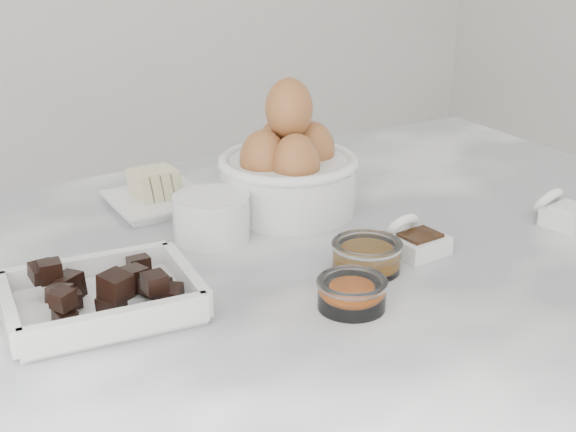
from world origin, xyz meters
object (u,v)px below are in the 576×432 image
object	(u,v)px
vanilla_spoon	(415,240)
zest_bowl	(352,292)
sugar_ramekin	(211,216)
honey_bowl	(367,255)
chocolate_dish	(101,293)
butter_plate	(157,194)
egg_bowl	(288,169)
salt_spoon	(563,212)

from	to	relation	value
vanilla_spoon	zest_bowl	bearing A→B (deg)	-151.38
sugar_ramekin	honey_bowl	bearing A→B (deg)	-55.99
chocolate_dish	vanilla_spoon	world-z (taller)	chocolate_dish
chocolate_dish	butter_plate	size ratio (longest dim) A/B	1.61
egg_bowl	vanilla_spoon	world-z (taller)	egg_bowl
butter_plate	salt_spoon	bearing A→B (deg)	-36.21
zest_bowl	vanilla_spoon	bearing A→B (deg)	28.62
vanilla_spoon	honey_bowl	bearing A→B (deg)	-170.93
honey_bowl	salt_spoon	world-z (taller)	salt_spoon
chocolate_dish	egg_bowl	bearing A→B (deg)	26.77
honey_bowl	vanilla_spoon	xyz separation A→B (m)	(0.08, 0.01, -0.00)
sugar_ramekin	honey_bowl	distance (m)	0.20
chocolate_dish	egg_bowl	size ratio (longest dim) A/B	1.08
butter_plate	sugar_ramekin	bearing A→B (deg)	-82.45
chocolate_dish	sugar_ramekin	xyz separation A→B (m)	(0.17, 0.12, 0.01)
butter_plate	vanilla_spoon	bearing A→B (deg)	-54.27
butter_plate	honey_bowl	size ratio (longest dim) A/B	1.56
egg_bowl	salt_spoon	size ratio (longest dim) A/B	2.27
sugar_ramekin	chocolate_dish	bearing A→B (deg)	-146.45
sugar_ramekin	vanilla_spoon	xyz separation A→B (m)	(0.19, -0.15, -0.02)
butter_plate	egg_bowl	distance (m)	0.18
sugar_ramekin	zest_bowl	xyz separation A→B (m)	(0.05, -0.23, -0.01)
butter_plate	zest_bowl	bearing A→B (deg)	-79.73
butter_plate	egg_bowl	xyz separation A→B (m)	(0.15, -0.10, 0.04)
chocolate_dish	butter_plate	bearing A→B (deg)	58.11
honey_bowl	butter_plate	bearing A→B (deg)	113.32
zest_bowl	butter_plate	bearing A→B (deg)	100.27
sugar_ramekin	salt_spoon	xyz separation A→B (m)	(0.41, -0.18, -0.02)
sugar_ramekin	honey_bowl	xyz separation A→B (m)	(0.11, -0.17, -0.01)
egg_bowl	zest_bowl	xyz separation A→B (m)	(-0.08, -0.27, -0.04)
sugar_ramekin	egg_bowl	xyz separation A→B (m)	(0.13, 0.04, 0.03)
chocolate_dish	salt_spoon	bearing A→B (deg)	-6.01
egg_bowl	zest_bowl	size ratio (longest dim) A/B	2.52
sugar_ramekin	honey_bowl	size ratio (longest dim) A/B	1.16
butter_plate	egg_bowl	bearing A→B (deg)	-33.98
egg_bowl	vanilla_spoon	distance (m)	0.21
egg_bowl	honey_bowl	size ratio (longest dim) A/B	2.31
butter_plate	honey_bowl	bearing A→B (deg)	-66.68
sugar_ramekin	salt_spoon	distance (m)	0.45
egg_bowl	honey_bowl	distance (m)	0.21
salt_spoon	vanilla_spoon	bearing A→B (deg)	173.93
vanilla_spoon	salt_spoon	bearing A→B (deg)	-6.07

